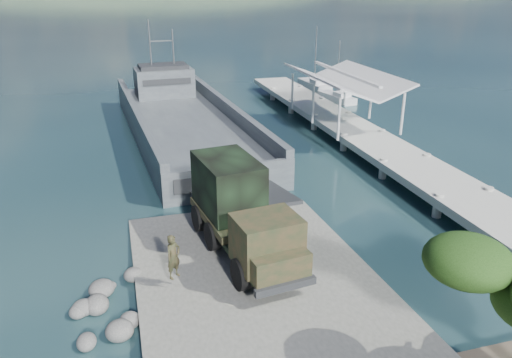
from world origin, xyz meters
The scene contains 9 objects.
ground centered at (0.00, 0.00, 0.00)m, with size 1400.00×1400.00×0.00m, color #1A353E.
boat_ramp centered at (0.00, -1.00, 0.25)m, with size 10.00×18.00×0.50m, color #63645C.
shoreline_rocks centered at (-6.20, 0.50, 0.00)m, with size 3.20×5.60×0.90m, color #4D4D4B, non-canonical shape.
pier centered at (13.00, 18.77, 1.60)m, with size 6.40×44.00×6.10m.
landing_craft centered at (0.22, 22.87, 0.78)m, with size 9.77×32.33×9.49m.
military_truck centered at (-0.09, 2.72, 2.47)m, with size 3.74×8.79×3.95m.
soldier centered at (-3.40, 0.52, 1.45)m, with size 0.69×0.45×1.90m, color #1E311B.
sailboat_near centered at (17.98, 31.60, 0.35)m, with size 2.44×5.53×6.51m.
sailboat_far centered at (18.15, 38.40, 0.40)m, with size 2.10×6.20×7.45m.
Camera 1 is at (-4.96, -17.16, 12.19)m, focal length 35.00 mm.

